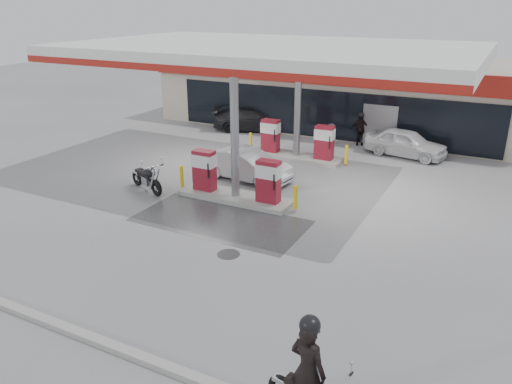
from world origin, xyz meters
The scene contains 16 objects.
ground centered at (0.00, 0.00, 0.00)m, with size 90.00×90.00×0.00m, color gray.
wet_patch centered at (0.50, 0.00, 0.00)m, with size 6.00×3.00×0.00m, color #4C4C4F.
drain_cover centered at (2.00, -2.00, 0.00)m, with size 0.70×0.70×0.01m, color #38383A.
kerb centered at (0.00, -7.00, 0.07)m, with size 28.00×0.25×0.15m, color gray.
store_building centered at (0.01, 15.94, 2.01)m, with size 22.00×8.22×4.00m.
canopy centered at (0.00, 5.00, 5.27)m, with size 16.00×10.02×5.51m.
pump_island_near centered at (0.00, 2.00, 0.71)m, with size 5.14×1.30×1.78m.
pump_island_far centered at (0.00, 8.00, 0.71)m, with size 5.14×1.30×1.78m.
biker_main centered at (6.44, -6.78, 1.02)m, with size 0.75×0.49×2.04m, color black.
parked_motorcycle centered at (-3.63, 1.19, 0.51)m, with size 2.15×1.20×1.16m.
sedan_white centered at (4.62, 10.81, 0.67)m, with size 1.59×3.96×1.35m, color white.
attendant centered at (1.40, 9.00, 0.84)m, with size 0.81×0.63×1.67m, color slate.
hatchback_silver centered at (-0.70, 4.20, 0.67)m, with size 1.41×4.05×1.33m, color #AFB1B7.
parked_car_left centered at (-4.50, 12.00, 0.66)m, with size 1.86×4.56×1.32m, color black.
parked_car_right centered at (8.86, 14.00, 0.58)m, with size 1.94×4.20×1.17m, color black.
biker_walking centered at (2.03, 11.80, 0.83)m, with size 0.97×0.41×1.66m, color black.
Camera 1 is at (8.90, -13.59, 7.24)m, focal length 35.00 mm.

